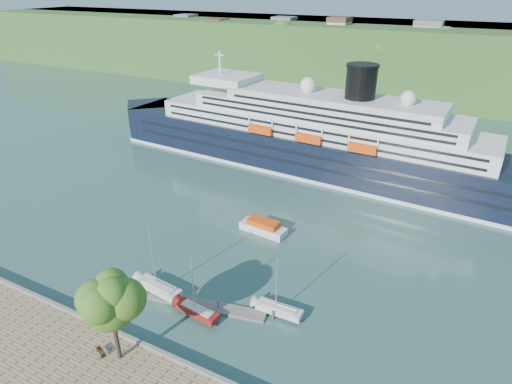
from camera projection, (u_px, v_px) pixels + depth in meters
The scene contains 11 objects.
ground at pixel (136, 346), 50.01m from camera, with size 400.00×400.00×0.00m, color #30554D.
far_hillside at pixel (396, 58), 159.91m from camera, with size 400.00×50.00×24.00m, color #345A24.
quay_coping at pixel (134, 340), 49.34m from camera, with size 220.00×0.50×0.30m, color slate.
cruise_ship at pixel (307, 116), 92.62m from camera, with size 106.68×15.53×23.96m, color black, non-canonical shape.
park_bench at pixel (100, 351), 47.43m from camera, with size 1.56×0.64×1.00m, color #462514, non-canonical shape.
promenade_tree at pixel (112, 315), 44.55m from camera, with size 7.28×7.28×12.06m, color #37671B, non-canonical shape.
floating_pontoon at pixel (205, 305), 55.97m from camera, with size 16.30×1.99×0.36m, color gray, non-canonical shape.
sailboat_white_near at pixel (156, 264), 56.15m from camera, with size 7.58×2.11×9.79m, color silver, non-canonical shape.
sailboat_red at pixel (196, 290), 52.45m from camera, with size 6.55×1.82×8.47m, color maroon, non-canonical shape.
sailboat_white_far at pixel (280, 288), 52.70m from camera, with size 6.62×1.84×8.55m, color silver, non-canonical shape.
tender_launch at pixel (263, 226), 72.07m from camera, with size 8.17×2.79×2.26m, color #E3460D, non-canonical shape.
Camera 1 is at (29.35, -26.16, 38.43)m, focal length 30.00 mm.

